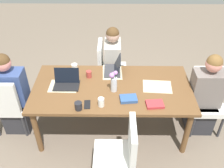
{
  "coord_description": "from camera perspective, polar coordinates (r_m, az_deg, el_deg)",
  "views": [
    {
      "loc": [
        0.03,
        -2.5,
        2.71
      ],
      "look_at": [
        0.0,
        0.0,
        0.79
      ],
      "focal_mm": 40.24,
      "sensor_mm": 36.0,
      "label": 1
    }
  ],
  "objects": [
    {
      "name": "laptop_far_left_far",
      "position": [
        3.44,
        0.42,
        3.45
      ],
      "size": [
        0.22,
        0.32,
        0.2
      ],
      "color": "#38383D",
      "rests_on": "dining_table"
    },
    {
      "name": "flower_vase",
      "position": [
        3.04,
        0.4,
        0.6
      ],
      "size": [
        0.1,
        0.09,
        0.29
      ],
      "color": "silver",
      "rests_on": "dining_table"
    },
    {
      "name": "placemat_far_left_far",
      "position": [
        3.45,
        0.05,
        2.74
      ],
      "size": [
        0.27,
        0.37,
        0.0
      ],
      "primitive_type": "cube",
      "rotation": [
        0.0,
        0.0,
        -1.53
      ],
      "color": "beige",
      "rests_on": "dining_table"
    },
    {
      "name": "chair_head_right_left_mid",
      "position": [
        3.64,
        20.63,
        -2.68
      ],
      "size": [
        0.44,
        0.44,
        0.9
      ],
      "color": "silver",
      "rests_on": "ground_plane"
    },
    {
      "name": "coffee_mug_near_right",
      "position": [
        3.51,
        -8.51,
        3.85
      ],
      "size": [
        0.08,
        0.08,
        0.09
      ],
      "primitive_type": "cylinder",
      "color": "white",
      "rests_on": "dining_table"
    },
    {
      "name": "person_far_left_far",
      "position": [
        3.93,
        0.11,
        3.86
      ],
      "size": [
        0.36,
        0.4,
        1.19
      ],
      "color": "#2D2D33",
      "rests_on": "ground_plane"
    },
    {
      "name": "person_head_left_left_near",
      "position": [
        3.6,
        -21.48,
        -2.91
      ],
      "size": [
        0.4,
        0.36,
        1.19
      ],
      "color": "#2D2D33",
      "rests_on": "ground_plane"
    },
    {
      "name": "ground_plane",
      "position": [
        3.69,
        0.0,
        -9.72
      ],
      "size": [
        10.0,
        10.0,
        0.0
      ],
      "primitive_type": "plane",
      "color": "#756656"
    },
    {
      "name": "placemat_head_right_left_mid",
      "position": [
        3.24,
        10.24,
        -0.58
      ],
      "size": [
        0.38,
        0.28,
        0.0
      ],
      "primitive_type": "cube",
      "rotation": [
        0.0,
        0.0,
        3.07
      ],
      "color": "beige",
      "rests_on": "dining_table"
    },
    {
      "name": "person_head_right_left_mid",
      "position": [
        3.55,
        20.14,
        -3.13
      ],
      "size": [
        0.4,
        0.36,
        1.19
      ],
      "color": "#2D2D33",
      "rests_on": "ground_plane"
    },
    {
      "name": "dining_table",
      "position": [
        3.23,
        0.0,
        -1.74
      ],
      "size": [
        2.01,
        0.98,
        0.74
      ],
      "color": "brown",
      "rests_on": "ground_plane"
    },
    {
      "name": "chair_far_left_far",
      "position": [
        4.0,
        -0.96,
        4.02
      ],
      "size": [
        0.44,
        0.44,
        0.9
      ],
      "color": "silver",
      "rests_on": "ground_plane"
    },
    {
      "name": "coffee_mug_near_left",
      "position": [
        2.87,
        -7.65,
        -4.96
      ],
      "size": [
        0.08,
        0.08,
        0.1
      ],
      "primitive_type": "cylinder",
      "color": "#232328",
      "rests_on": "dining_table"
    },
    {
      "name": "chair_head_left_left_near",
      "position": [
        3.58,
        -22.63,
        -3.99
      ],
      "size": [
        0.44,
        0.44,
        0.9
      ],
      "color": "silver",
      "rests_on": "ground_plane"
    },
    {
      "name": "coffee_mug_centre_left",
      "position": [
        3.34,
        -5.27,
        2.24
      ],
      "size": [
        0.07,
        0.07,
        0.09
      ],
      "primitive_type": "cylinder",
      "color": "#AD3D38",
      "rests_on": "dining_table"
    },
    {
      "name": "chair_near_right_near",
      "position": [
        2.77,
        2.01,
        -15.29
      ],
      "size": [
        0.44,
        0.44,
        0.9
      ],
      "color": "silver",
      "rests_on": "ground_plane"
    },
    {
      "name": "book_red_cover",
      "position": [
        2.95,
        9.7,
        -4.55
      ],
      "size": [
        0.21,
        0.16,
        0.03
      ],
      "primitive_type": "cube",
      "rotation": [
        0.0,
        0.0,
        0.1
      ],
      "color": "#B73338",
      "rests_on": "dining_table"
    },
    {
      "name": "placemat_head_left_left_near",
      "position": [
        3.25,
        -10.96,
        -0.48
      ],
      "size": [
        0.37,
        0.27,
        0.0
      ],
      "primitive_type": "cube",
      "rotation": [
        0.0,
        0.0,
        -0.02
      ],
      "color": "beige",
      "rests_on": "dining_table"
    },
    {
      "name": "coffee_mug_centre_right",
      "position": [
        2.89,
        -2.48,
        -4.14
      ],
      "size": [
        0.07,
        0.07,
        0.11
      ],
      "primitive_type": "cylinder",
      "color": "white",
      "rests_on": "dining_table"
    },
    {
      "name": "book_blue_cover",
      "position": [
        2.99,
        3.77,
        -3.35
      ],
      "size": [
        0.21,
        0.16,
        0.04
      ],
      "primitive_type": "cube",
      "rotation": [
        0.0,
        0.0,
        0.11
      ],
      "color": "#335693",
      "rests_on": "dining_table"
    },
    {
      "name": "laptop_head_left_left_near",
      "position": [
        3.24,
        -10.26,
        0.36
      ],
      "size": [
        0.32,
        0.22,
        0.21
      ],
      "color": "black",
      "rests_on": "dining_table"
    },
    {
      "name": "phone_black",
      "position": [
        2.94,
        -5.64,
        -4.66
      ],
      "size": [
        0.08,
        0.15,
        0.01
      ],
      "primitive_type": "cube",
      "rotation": [
        0.0,
        0.0,
        1.64
      ],
      "color": "black",
      "rests_on": "dining_table"
    }
  ]
}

